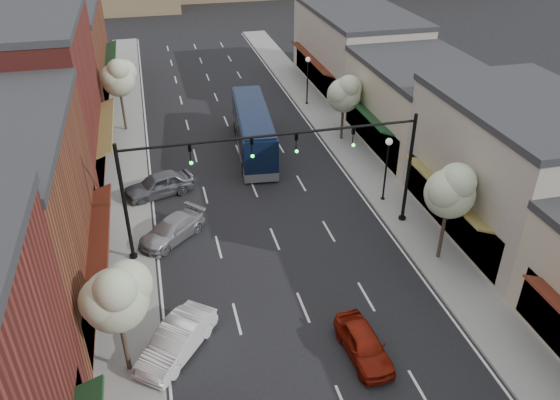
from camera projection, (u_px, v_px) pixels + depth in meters
ground at (315, 336)px, 25.11m from camera, size 160.00×160.00×0.00m
sidewalk_left at (126, 172)px, 38.71m from camera, size 2.80×73.00×0.15m
sidewalk_right at (349, 147)px, 42.17m from camera, size 2.80×73.00×0.15m
curb_left at (146, 169)px, 39.00m from camera, size 0.25×73.00×0.17m
curb_right at (332, 149)px, 41.88m from camera, size 0.25×73.00×0.17m
bldg_left_midfar at (23, 100)px, 36.00m from camera, size 10.14×14.10×10.90m
bldg_left_far at (53, 52)px, 49.95m from camera, size 10.14×18.10×8.40m
bldg_right_midnear at (518, 169)px, 30.90m from camera, size 9.14×12.10×7.90m
bldg_right_midfar at (420, 106)px, 41.25m from camera, size 9.14×12.10×6.40m
bldg_right_far at (355, 49)px, 52.63m from camera, size 9.14×16.10×7.40m
signal_mast_right at (372, 157)px, 30.52m from camera, size 8.22×0.46×7.00m
signal_mast_left at (169, 181)px, 28.21m from camera, size 8.22×0.46×7.00m
tree_right_near at (452, 189)px, 27.80m from camera, size 2.85×2.65×5.95m
tree_right_far at (345, 92)px, 41.34m from camera, size 2.85×2.65×5.43m
tree_left_near at (116, 296)px, 21.18m from camera, size 2.85×2.65×5.69m
tree_left_far at (119, 77)px, 42.59m from camera, size 2.85×2.65×6.13m
lamp_post_near at (387, 159)px, 33.89m from camera, size 0.44×0.44×4.44m
lamp_post_far at (308, 73)px, 48.43m from camera, size 0.44×0.44×4.44m
coach_bus at (253, 129)px, 40.95m from camera, size 3.40×11.03×3.32m
red_hatchback at (364, 344)px, 23.81m from camera, size 1.79×3.96×1.32m
parked_car_b at (177, 340)px, 23.89m from camera, size 3.99×4.46×1.47m
parked_car_c at (172, 230)px, 31.43m from camera, size 4.50×4.32×1.29m
parked_car_d at (159, 185)px, 35.70m from camera, size 4.88×3.09×1.55m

